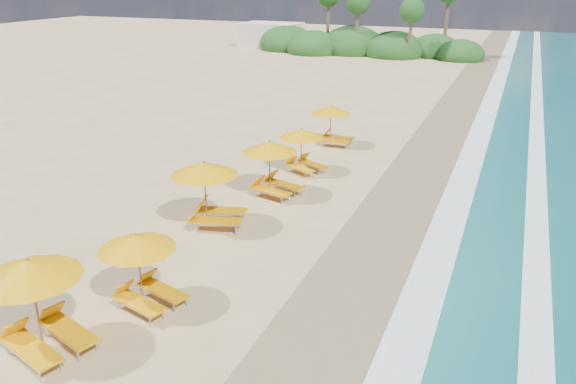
# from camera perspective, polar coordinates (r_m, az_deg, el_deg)

# --- Properties ---
(ground) EXTENTS (160.00, 160.00, 0.00)m
(ground) POSITION_cam_1_polar(r_m,az_deg,el_deg) (20.89, -0.00, -3.07)
(ground) COLOR tan
(ground) RESTS_ON ground
(wet_sand) EXTENTS (4.00, 160.00, 0.01)m
(wet_sand) POSITION_cam_1_polar(r_m,az_deg,el_deg) (19.86, 10.77, -4.81)
(wet_sand) COLOR #85714F
(wet_sand) RESTS_ON ground
(surf_foam) EXTENTS (4.00, 160.00, 0.01)m
(surf_foam) POSITION_cam_1_polar(r_m,az_deg,el_deg) (19.59, 18.54, -5.92)
(surf_foam) COLOR white
(surf_foam) RESTS_ON ground
(station_0) EXTENTS (3.11, 3.03, 2.46)m
(station_0) POSITION_cam_1_polar(r_m,az_deg,el_deg) (14.82, -23.85, -9.97)
(station_0) COLOR olive
(station_0) RESTS_ON ground
(station_1) EXTENTS (2.68, 2.60, 2.16)m
(station_1) POSITION_cam_1_polar(r_m,az_deg,el_deg) (15.89, -14.40, -7.25)
(station_1) COLOR olive
(station_1) RESTS_ON ground
(station_2) EXTENTS (3.09, 3.00, 2.47)m
(station_2) POSITION_cam_1_polar(r_m,az_deg,el_deg) (20.35, -7.84, 0.26)
(station_2) COLOR olive
(station_2) RESTS_ON ground
(station_3) EXTENTS (2.87, 2.78, 2.31)m
(station_3) POSITION_cam_1_polar(r_m,az_deg,el_deg) (23.03, -1.52, 2.76)
(station_3) COLOR olive
(station_3) RESTS_ON ground
(station_4) EXTENTS (2.70, 2.70, 2.04)m
(station_4) POSITION_cam_1_polar(r_m,az_deg,el_deg) (25.85, 1.57, 4.49)
(station_4) COLOR olive
(station_4) RESTS_ON ground
(station_5) EXTENTS (2.34, 2.16, 2.16)m
(station_5) POSITION_cam_1_polar(r_m,az_deg,el_deg) (30.12, 4.60, 7.00)
(station_5) COLOR olive
(station_5) RESTS_ON ground
(treeline) EXTENTS (25.80, 8.80, 9.74)m
(treeline) POSITION_cam_1_polar(r_m,az_deg,el_deg) (65.85, 7.32, 14.51)
(treeline) COLOR #163D14
(treeline) RESTS_ON ground
(beach_building) EXTENTS (7.00, 5.00, 2.80)m
(beach_building) POSITION_cam_1_polar(r_m,az_deg,el_deg) (72.18, -1.73, 15.57)
(beach_building) COLOR beige
(beach_building) RESTS_ON ground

